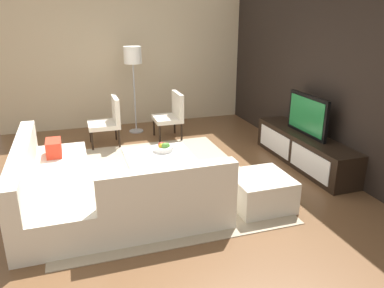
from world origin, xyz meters
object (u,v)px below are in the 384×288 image
at_px(accent_chair_near, 109,119).
at_px(fruit_bowl, 164,148).
at_px(media_console, 304,149).
at_px(coffee_table, 160,168).
at_px(ottoman, 260,191).
at_px(accent_chair_far, 172,113).
at_px(sectional_couch, 92,191).
at_px(television, 307,115).
at_px(floor_lamp, 133,60).

distance_m(accent_chair_near, fruit_bowl, 1.74).
bearing_deg(fruit_bowl, media_console, 82.81).
relative_size(coffee_table, ottoman, 1.40).
distance_m(ottoman, accent_chair_far, 2.98).
relative_size(accent_chair_near, fruit_bowl, 3.11).
xyz_separation_m(media_console, accent_chair_far, (-1.95, -1.61, 0.24)).
distance_m(fruit_bowl, accent_chair_far, 1.77).
bearing_deg(accent_chair_near, fruit_bowl, 24.43).
relative_size(accent_chair_near, accent_chair_far, 1.00).
distance_m(ottoman, fruit_bowl, 1.58).
bearing_deg(sectional_couch, media_console, 98.88).
bearing_deg(television, coffee_table, -92.49).
bearing_deg(fruit_bowl, accent_chair_far, 160.84).
xyz_separation_m(coffee_table, ottoman, (1.10, 1.01, -0.00)).
distance_m(media_console, floor_lamp, 3.56).
bearing_deg(media_console, television, 90.00).
bearing_deg(accent_chair_near, sectional_couch, -6.93).
xyz_separation_m(ottoman, fruit_bowl, (-1.28, -0.90, 0.23)).
height_order(media_console, coffee_table, media_console).
relative_size(media_console, accent_chair_far, 2.47).
relative_size(ottoman, accent_chair_far, 0.80).
xyz_separation_m(television, accent_chair_near, (-1.92, -2.79, -0.32)).
bearing_deg(accent_chair_far, sectional_couch, -27.04).
xyz_separation_m(floor_lamp, accent_chair_far, (0.59, 0.59, -0.93)).
distance_m(coffee_table, floor_lamp, 2.73).
bearing_deg(media_console, ottoman, -52.18).
relative_size(accent_chair_near, floor_lamp, 0.52).
bearing_deg(floor_lamp, media_console, 41.05).
bearing_deg(media_console, floor_lamp, -138.95).
distance_m(television, floor_lamp, 3.42).
height_order(fruit_bowl, accent_chair_far, accent_chair_far).
distance_m(media_console, fruit_bowl, 2.22).
relative_size(sectional_couch, floor_lamp, 1.43).
xyz_separation_m(media_console, sectional_couch, (0.51, -3.28, 0.03)).
distance_m(coffee_table, accent_chair_far, 1.99).
xyz_separation_m(floor_lamp, ottoman, (3.54, 0.92, -1.23)).
bearing_deg(floor_lamp, coffee_table, -2.08).
bearing_deg(floor_lamp, fruit_bowl, 0.35).
bearing_deg(media_console, coffee_table, -92.49).
height_order(television, coffee_table, television).
xyz_separation_m(fruit_bowl, accent_chair_far, (-1.67, 0.58, 0.06)).
distance_m(sectional_couch, accent_chair_far, 2.98).
bearing_deg(ottoman, sectional_couch, -103.85).
bearing_deg(accent_chair_far, accent_chair_near, -81.30).
bearing_deg(accent_chair_near, media_console, 59.94).
xyz_separation_m(sectional_couch, floor_lamp, (-3.05, 1.07, 1.15)).
xyz_separation_m(television, sectional_couch, (0.51, -3.28, -0.53)).
bearing_deg(television, media_console, -90.00).
distance_m(floor_lamp, ottoman, 3.85).
bearing_deg(ottoman, media_console, 127.82).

